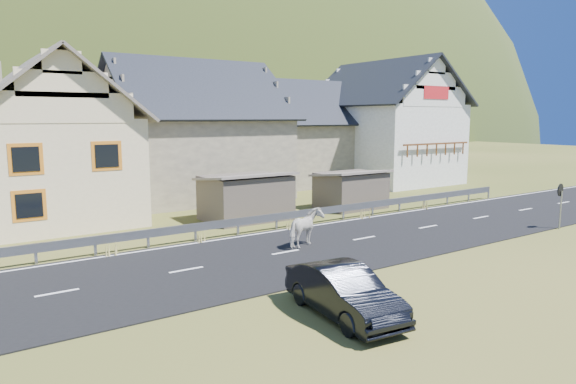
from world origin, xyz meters
TOP-DOWN VIEW (x-y plane):
  - ground at (0.00, 0.00)m, footprint 160.00×160.00m
  - road at (0.00, 0.00)m, footprint 60.00×7.00m
  - lane_markings at (0.00, 0.00)m, footprint 60.00×6.60m
  - guardrail at (-0.00, 3.68)m, footprint 28.10×0.09m
  - shed_left at (-2.00, 6.50)m, footprint 4.30×3.30m
  - shed_right at (4.50, 6.00)m, footprint 3.80×2.90m
  - house_cream at (-10.00, 12.00)m, footprint 7.80×9.80m
  - house_stone_a at (-1.00, 15.00)m, footprint 10.80×9.80m
  - house_stone_b at (9.00, 17.00)m, footprint 9.80×8.80m
  - house_white at (15.00, 14.00)m, footprint 8.80×10.80m
  - mountain at (5.00, 180.00)m, footprint 440.00×280.00m
  - horse at (-2.83, 0.30)m, footprint 1.45×1.93m
  - car at (-6.22, -5.94)m, footprint 1.81×4.07m
  - traffic_mirror at (8.72, -3.54)m, footprint 0.58×0.19m

SIDE VIEW (x-z plane):
  - mountain at x=5.00m, z-range -150.00..110.00m
  - ground at x=0.00m, z-range 0.00..0.00m
  - road at x=0.00m, z-range 0.00..0.04m
  - lane_markings at x=0.00m, z-range 0.04..0.05m
  - guardrail at x=0.00m, z-range 0.19..0.94m
  - car at x=-6.22m, z-range 0.00..1.30m
  - horse at x=-2.83m, z-range 0.04..1.52m
  - shed_right at x=4.50m, z-range -0.10..2.10m
  - shed_left at x=-2.00m, z-range -0.10..2.30m
  - traffic_mirror at x=8.72m, z-range 0.49..2.59m
  - house_stone_b at x=9.00m, z-range 0.19..8.29m
  - house_cream at x=-10.00m, z-range 0.21..8.51m
  - house_stone_a at x=-1.00m, z-range 0.18..9.08m
  - house_white at x=15.00m, z-range 0.21..9.91m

